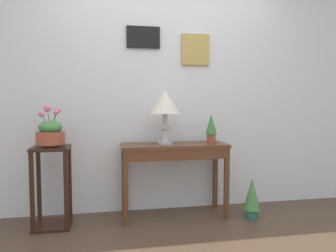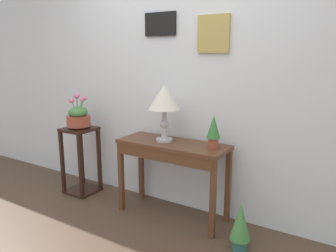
% 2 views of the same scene
% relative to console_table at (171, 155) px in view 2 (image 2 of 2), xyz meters
% --- Properties ---
extents(back_wall_with_art, '(9.00, 0.13, 2.80)m').
position_rel_console_table_xyz_m(back_wall_with_art, '(-0.08, 0.31, 0.77)').
color(back_wall_with_art, silver).
rests_on(back_wall_with_art, ground).
extents(console_table, '(1.06, 0.40, 0.74)m').
position_rel_console_table_xyz_m(console_table, '(0.00, 0.00, 0.00)').
color(console_table, '#56331E').
rests_on(console_table, ground).
extents(table_lamp, '(0.30, 0.30, 0.54)m').
position_rel_console_table_xyz_m(table_lamp, '(-0.09, 0.02, 0.51)').
color(table_lamp, '#B7B7BC').
rests_on(table_lamp, console_table).
extents(potted_plant_on_console, '(0.12, 0.12, 0.29)m').
position_rel_console_table_xyz_m(potted_plant_on_console, '(0.40, 0.05, 0.28)').
color(potted_plant_on_console, '#9E4733').
rests_on(potted_plant_on_console, console_table).
extents(pedestal_stand_left, '(0.33, 0.33, 0.76)m').
position_rel_console_table_xyz_m(pedestal_stand_left, '(-1.17, -0.04, -0.25)').
color(pedestal_stand_left, black).
rests_on(pedestal_stand_left, ground).
extents(planter_bowl_wide, '(0.26, 0.26, 0.39)m').
position_rel_console_table_xyz_m(planter_bowl_wide, '(-1.17, -0.04, 0.26)').
color(planter_bowl_wide, '#9E4733').
rests_on(planter_bowl_wide, pedestal_stand_left).
extents(potted_plant_floor, '(0.17, 0.17, 0.41)m').
position_rel_console_table_xyz_m(potted_plant_floor, '(0.75, -0.18, -0.41)').
color(potted_plant_floor, '#2D665B').
rests_on(potted_plant_floor, ground).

